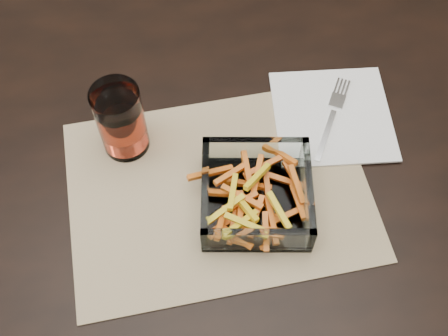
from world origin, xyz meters
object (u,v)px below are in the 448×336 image
Objects in this scene: tumbler at (121,122)px; glass_bowl at (256,195)px; fork at (332,115)px; dining_table at (228,179)px.

glass_bowl is at bearing -39.01° from tumbler.
tumbler is at bearing -151.10° from fork.
fork is (0.18, 0.03, 0.10)m from dining_table.
fork reaches higher than dining_table.
glass_bowl is 0.23m from tumbler.
fork is at bearing 10.08° from dining_table.
tumbler is 0.34m from fork.
dining_table is at bearing -138.65° from fork.
fork is at bearing 39.42° from glass_bowl.
glass_bowl is 1.19× the size of fork.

